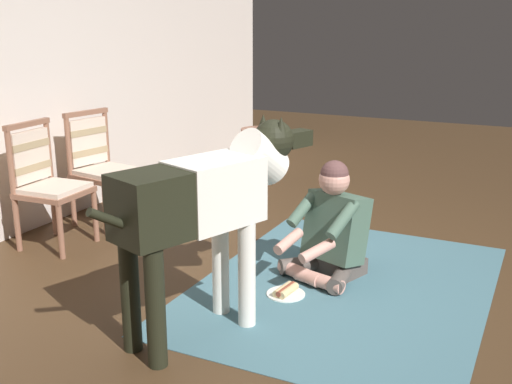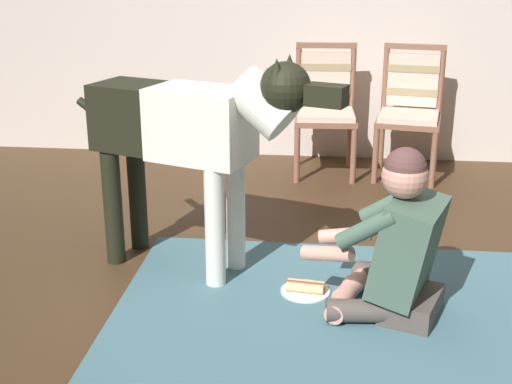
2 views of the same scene
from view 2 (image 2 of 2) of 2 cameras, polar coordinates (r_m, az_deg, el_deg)
ground_plane at (r=3.37m, az=8.73°, el=-10.54°), size 14.67×14.67×0.00m
area_rug at (r=3.35m, az=8.89°, el=-10.67°), size 2.42×1.84×0.01m
dining_chair_left_of_pair at (r=5.39m, az=5.66°, el=7.23°), size 0.48×0.49×0.98m
dining_chair_right_of_pair at (r=5.42m, az=12.46°, el=6.93°), size 0.53×0.53×0.98m
person_sitting_on_floor at (r=3.35m, az=11.39°, el=-4.48°), size 0.71×0.60×0.83m
large_dog at (r=3.61m, az=-5.27°, el=4.99°), size 1.48×0.66×1.19m
hot_dog_on_plate at (r=3.61m, az=4.05°, el=-7.82°), size 0.25×0.25×0.06m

